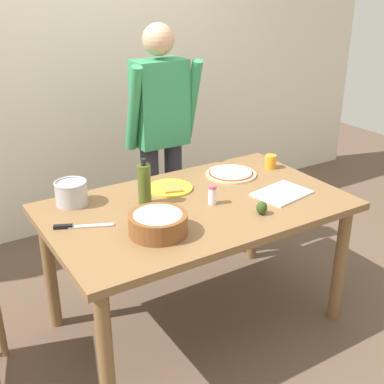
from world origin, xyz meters
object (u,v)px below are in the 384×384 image
(steel_pot, at_px, (71,193))
(popcorn_bowl, at_px, (158,222))
(olive_oil_bottle, at_px, (144,184))
(pizza_raw_on_board, at_px, (231,174))
(salt_shaker, at_px, (212,195))
(cutting_board_white, at_px, (282,193))
(plate_with_slice, at_px, (170,188))
(avocado, at_px, (262,208))
(dining_table, at_px, (197,219))
(cup_orange, at_px, (271,162))
(chef_knife, at_px, (76,226))
(person_cook, at_px, (161,131))

(steel_pot, bearing_deg, popcorn_bowl, -66.12)
(olive_oil_bottle, xyz_separation_m, steel_pot, (-0.33, 0.20, -0.05))
(pizza_raw_on_board, xyz_separation_m, salt_shaker, (-0.33, -0.29, 0.04))
(olive_oil_bottle, relative_size, steel_pot, 1.48)
(steel_pot, relative_size, cutting_board_white, 0.58)
(plate_with_slice, xyz_separation_m, avocado, (0.24, -0.53, 0.03))
(plate_with_slice, distance_m, avocado, 0.58)
(olive_oil_bottle, distance_m, salt_shaker, 0.36)
(plate_with_slice, bearing_deg, dining_table, -84.22)
(salt_shaker, bearing_deg, steel_pot, 148.36)
(dining_table, height_order, cup_orange, cup_orange)
(chef_knife, xyz_separation_m, avocado, (0.86, -0.36, 0.03))
(olive_oil_bottle, relative_size, avocado, 3.66)
(person_cook, relative_size, chef_knife, 5.87)
(person_cook, relative_size, popcorn_bowl, 5.79)
(person_cook, relative_size, plate_with_slice, 6.23)
(plate_with_slice, relative_size, cutting_board_white, 0.87)
(avocado, bearing_deg, dining_table, 127.48)
(popcorn_bowl, relative_size, cutting_board_white, 0.93)
(cutting_board_white, bearing_deg, chef_knife, 168.79)
(person_cook, height_order, pizza_raw_on_board, person_cook)
(salt_shaker, height_order, cutting_board_white, salt_shaker)
(pizza_raw_on_board, xyz_separation_m, cutting_board_white, (0.07, -0.39, -0.00))
(olive_oil_bottle, bearing_deg, chef_knife, -170.53)
(olive_oil_bottle, relative_size, salt_shaker, 2.42)
(dining_table, distance_m, person_cook, 0.83)
(pizza_raw_on_board, distance_m, olive_oil_bottle, 0.65)
(cutting_board_white, xyz_separation_m, avocado, (-0.26, -0.14, 0.03))
(person_cook, distance_m, steel_pot, 0.87)
(pizza_raw_on_board, relative_size, olive_oil_bottle, 1.21)
(pizza_raw_on_board, xyz_separation_m, chef_knife, (-1.04, -0.17, -0.00))
(popcorn_bowl, height_order, cutting_board_white, popcorn_bowl)
(olive_oil_bottle, relative_size, cup_orange, 3.01)
(salt_shaker, bearing_deg, plate_with_slice, 107.88)
(popcorn_bowl, distance_m, avocado, 0.56)
(cup_orange, bearing_deg, cutting_board_white, -120.81)
(person_cook, xyz_separation_m, steel_pot, (-0.76, -0.41, -0.11))
(dining_table, xyz_separation_m, person_cook, (0.20, 0.76, 0.27))
(cutting_board_white, bearing_deg, salt_shaker, 166.12)
(plate_with_slice, relative_size, avocado, 3.71)
(popcorn_bowl, xyz_separation_m, steel_pot, (-0.24, 0.53, 0.00))
(salt_shaker, xyz_separation_m, avocado, (0.15, -0.24, -0.02))
(olive_oil_bottle, xyz_separation_m, cup_orange, (0.92, 0.06, -0.07))
(person_cook, bearing_deg, popcorn_bowl, -119.33)
(plate_with_slice, bearing_deg, cup_orange, -3.02)
(salt_shaker, bearing_deg, dining_table, 147.26)
(plate_with_slice, xyz_separation_m, popcorn_bowl, (-0.31, -0.43, 0.05))
(person_cook, height_order, chef_knife, person_cook)
(plate_with_slice, bearing_deg, salt_shaker, -72.12)
(dining_table, bearing_deg, plate_with_slice, 95.78)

